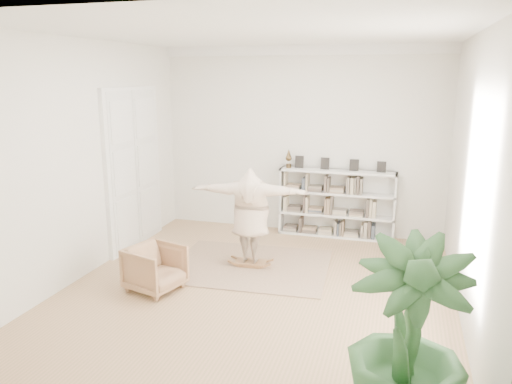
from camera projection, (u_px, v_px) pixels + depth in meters
floor at (258, 289)px, 7.31m from camera, size 6.00×6.00×0.00m
room_shell at (302, 50)px, 9.25m from camera, size 6.00×6.00×6.00m
doors at (134, 170)px, 8.95m from camera, size 0.09×1.78×2.92m
bookshelf at (336, 204)px, 9.59m from camera, size 2.20×0.35×1.64m
armchair at (155, 268)px, 7.23m from camera, size 0.89×0.88×0.66m
rug at (251, 266)px, 8.18m from camera, size 2.62×2.15×0.02m
rocker_board at (251, 262)px, 8.16m from camera, size 0.51×0.33×0.10m
person at (251, 213)px, 7.97m from camera, size 1.94×0.63×1.55m
houseplant at (407, 342)px, 4.16m from camera, size 1.05×1.05×1.78m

